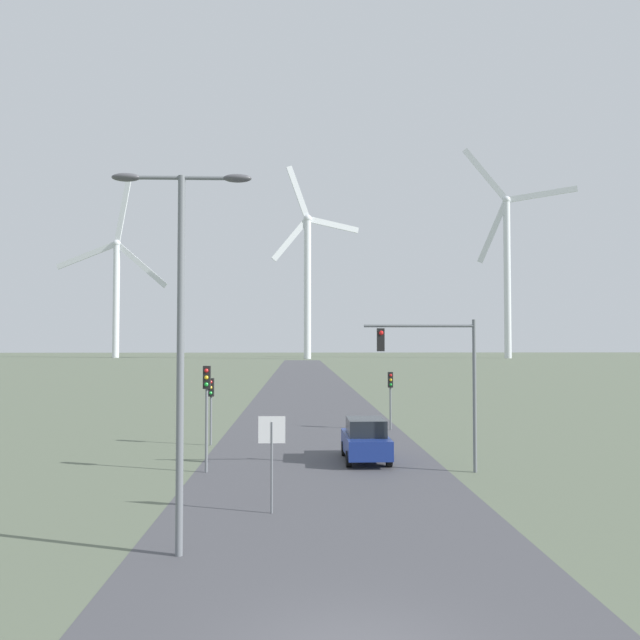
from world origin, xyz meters
TOP-DOWN VIEW (x-y plane):
  - road_surface at (0.00, 48.00)m, footprint 10.00×240.00m
  - streetlamp at (-3.76, 5.06)m, footprint 3.39×0.32m
  - stop_sign_near at (-1.72, 8.67)m, footprint 0.81×0.07m
  - traffic_light_post_near_left at (-4.53, 14.59)m, footprint 0.28×0.33m
  - traffic_light_post_near_right at (4.42, 26.15)m, footprint 0.28×0.34m
  - traffic_light_post_mid_left at (-5.26, 21.04)m, footprint 0.28×0.34m
  - traffic_light_mast_overhead at (4.48, 14.26)m, footprint 4.42×0.34m
  - car_approaching at (1.95, 16.69)m, footprint 1.88×4.11m
  - wind_turbine_far_left at (-61.88, 199.37)m, footprint 38.58×6.37m
  - wind_turbine_left at (1.69, 182.02)m, footprint 27.51×7.95m
  - wind_turbine_center at (65.97, 187.17)m, footprint 34.20×9.66m

SIDE VIEW (x-z plane):
  - road_surface at x=0.00m, z-range 0.00..0.01m
  - car_approaching at x=1.95m, z-range 0.00..1.83m
  - stop_sign_near at x=-1.72m, z-range 0.58..3.45m
  - traffic_light_post_mid_left at x=-5.26m, z-range 0.78..4.08m
  - traffic_light_post_near_right at x=4.42m, z-range 0.79..4.14m
  - traffic_light_post_near_left at x=-4.53m, z-range 0.96..5.12m
  - traffic_light_mast_overhead at x=4.48m, z-range 1.27..7.25m
  - streetlamp at x=-3.76m, z-range 1.25..10.44m
  - wind_turbine_far_left at x=-61.88m, z-range -5.50..54.77m
  - wind_turbine_left at x=1.69m, z-range -3.18..56.48m
  - wind_turbine_center at x=65.97m, z-range -3.03..65.81m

